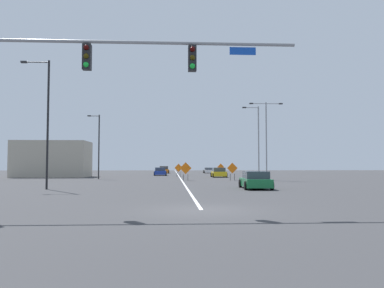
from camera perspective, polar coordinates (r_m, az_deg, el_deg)
ground at (r=15.96m, az=1.39°, el=-9.66°), size 210.32×210.32×0.00m
road_centre_stripe at (r=74.26m, az=-2.14°, el=-4.44°), size 0.16×116.84×0.01m
traffic_signal_assembly at (r=16.59m, az=-15.39°, el=9.97°), size 13.00×0.44×7.46m
street_lamp_mid_left at (r=50.18m, az=-13.63°, el=0.03°), size 1.54×0.24×8.11m
street_lamp_far_left at (r=47.05m, az=9.59°, el=0.68°), size 2.01×0.24×8.82m
street_lamp_near_left at (r=46.62m, az=10.86°, el=1.42°), size 3.98×0.24×9.20m
street_lamp_mid_right at (r=31.06m, az=-20.65°, el=3.56°), size 2.15×0.24×9.69m
construction_sign_left_shoulder at (r=57.60m, az=-1.99°, el=-3.62°), size 1.21×0.34×1.96m
construction_sign_left_lane at (r=45.11m, az=5.95°, el=-3.69°), size 1.25×0.06×2.04m
construction_sign_right_lane at (r=45.23m, az=-0.94°, el=-3.68°), size 1.38×0.17×2.10m
construction_sign_median_near at (r=66.85m, az=4.24°, el=-3.50°), size 1.23×0.22×2.00m
car_white_distant at (r=82.66m, az=2.47°, el=-3.91°), size 2.19×4.04×1.17m
car_yellow_passing at (r=56.36m, az=3.95°, el=-4.23°), size 2.09×4.02×1.39m
car_blue_far at (r=65.41m, az=-4.68°, el=-4.08°), size 2.18×4.23×1.33m
car_orange_approaching at (r=81.44m, az=-4.14°, el=-3.83°), size 2.20×3.96×1.49m
car_green_near at (r=30.00m, az=9.29°, el=-5.29°), size 2.29×4.67×1.34m
roadside_building_west at (r=60.29m, az=-19.82°, el=-2.11°), size 10.32×6.19×5.23m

